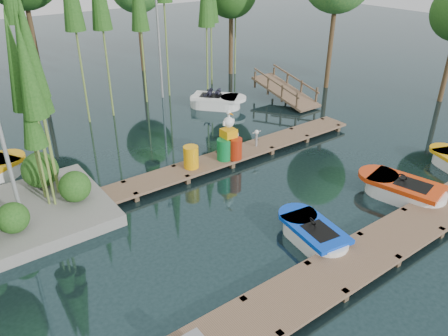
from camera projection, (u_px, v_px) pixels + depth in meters
ground_plane at (221, 208)px, 14.32m from camera, size 90.00×90.00×0.00m
near_dock at (325, 278)px, 11.00m from camera, size 18.00×1.50×0.50m
far_dock at (203, 165)px, 16.51m from camera, size 15.00×1.20×0.50m
lamp_rear at (157, 17)px, 22.26m from camera, size 0.30×0.30×7.25m
ramp at (285, 91)px, 23.40m from camera, size 1.50×3.94×1.49m
boat_blue at (313, 235)px, 12.60m from camera, size 1.50×2.68×0.86m
boat_red at (403, 190)px, 14.72m from camera, size 1.97×3.19×1.00m
boat_white_far at (216, 101)px, 22.70m from camera, size 2.96×3.09×1.40m
yellow_barrel at (191, 157)px, 16.01m from camera, size 0.56×0.56×0.83m
drum_cluster at (230, 144)px, 16.71m from camera, size 1.11×1.01×1.91m
seagull_post at (257, 135)px, 17.63m from camera, size 0.44×0.24×0.71m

